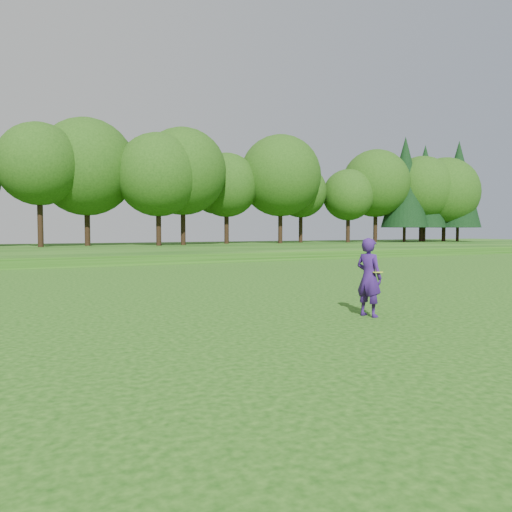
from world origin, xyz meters
name	(u,v)px	position (x,y,z in m)	size (l,w,h in m)	color
ground	(330,314)	(0.00, 0.00, 0.00)	(140.00, 140.00, 0.00)	#12400C
berm	(96,251)	(0.00, 34.00, 0.30)	(130.00, 30.00, 0.60)	#12400C
walking_path	(135,264)	(0.00, 20.00, 0.02)	(130.00, 1.60, 0.04)	gray
treeline	(87,164)	(0.00, 38.00, 8.10)	(104.00, 7.00, 15.00)	#1B420F
woman	(369,277)	(0.63, -0.69, 0.95)	(0.60, 0.78, 1.90)	#351667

